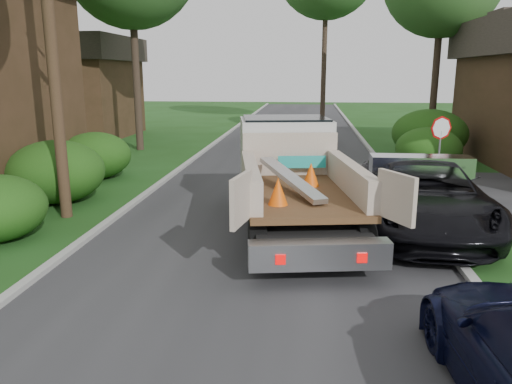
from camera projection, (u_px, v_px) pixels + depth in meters
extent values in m
plane|color=#1A4112|center=(244.00, 311.00, 8.18)|extent=(120.00, 120.00, 0.00)
cube|color=#28282B|center=(279.00, 182.00, 17.85)|extent=(8.00, 90.00, 0.02)
cube|color=#9E9E99|center=(168.00, 178.00, 18.25)|extent=(0.20, 90.00, 0.12)
cube|color=#9E9E99|center=(396.00, 183.00, 17.42)|extent=(0.20, 90.00, 0.12)
cylinder|color=slate|center=(438.00, 162.00, 16.13)|extent=(0.06, 0.06, 2.00)
cylinder|color=#B20A0A|center=(441.00, 128.00, 15.87)|extent=(0.71, 0.32, 0.76)
cylinder|color=#382619|center=(49.00, 24.00, 12.41)|extent=(0.30, 0.30, 10.00)
cube|color=#382717|center=(70.00, 99.00, 30.30)|extent=(7.00, 7.00, 4.50)
cube|color=#332B26|center=(65.00, 49.00, 29.61)|extent=(7.56, 7.56, 1.40)
cube|color=#332B26|center=(64.00, 36.00, 29.45)|extent=(1.05, 7.56, 0.20)
ellipsoid|color=#134610|center=(56.00, 172.00, 14.91)|extent=(2.86, 2.86, 1.87)
ellipsoid|color=#134610|center=(95.00, 155.00, 18.34)|extent=(2.60, 2.60, 1.70)
ellipsoid|color=#134610|center=(428.00, 149.00, 19.97)|extent=(2.60, 2.60, 1.70)
ellipsoid|color=#134610|center=(429.00, 134.00, 22.74)|extent=(3.38, 3.38, 2.21)
cylinder|color=#2D2119|center=(135.00, 58.00, 24.33)|extent=(0.36, 0.36, 9.00)
cylinder|color=#2D2119|center=(436.00, 64.00, 25.77)|extent=(0.36, 0.36, 8.50)
cylinder|color=#2D2119|center=(324.00, 48.00, 35.71)|extent=(0.36, 0.36, 11.00)
cylinder|color=black|center=(248.00, 193.00, 14.03)|extent=(0.50, 1.05, 1.01)
cylinder|color=black|center=(323.00, 192.00, 14.15)|extent=(0.50, 1.05, 1.01)
cylinder|color=black|center=(257.00, 244.00, 9.89)|extent=(0.50, 1.05, 1.01)
cylinder|color=black|center=(363.00, 242.00, 10.01)|extent=(0.50, 1.05, 1.01)
cube|color=black|center=(296.00, 205.00, 12.08)|extent=(3.26, 6.78, 0.27)
cube|color=silver|center=(285.00, 150.00, 14.14)|extent=(2.76, 2.39, 1.74)
cube|color=black|center=(285.00, 128.00, 14.00)|extent=(2.57, 2.20, 0.62)
cube|color=#472D19|center=(301.00, 196.00, 11.22)|extent=(3.09, 4.38, 0.13)
cube|color=beige|center=(290.00, 154.00, 13.04)|extent=(2.45, 0.51, 1.12)
cube|color=beige|center=(251.00, 179.00, 11.07)|extent=(0.89, 3.81, 0.67)
cube|color=beige|center=(350.00, 178.00, 11.20)|extent=(0.89, 3.81, 0.67)
cube|color=silver|center=(319.00, 255.00, 9.00)|extent=(2.61, 0.80, 0.50)
cube|color=#B20505|center=(280.00, 260.00, 8.76)|extent=(0.18, 0.07, 0.18)
cube|color=#B20505|center=(362.00, 258.00, 8.85)|extent=(0.18, 0.07, 0.18)
cube|color=beige|center=(241.00, 199.00, 8.85)|extent=(0.28, 1.01, 0.90)
cube|color=beige|center=(396.00, 197.00, 9.01)|extent=(0.57, 0.92, 0.90)
cube|color=silver|center=(290.00, 178.00, 11.23)|extent=(1.63, 2.73, 0.52)
cone|color=#F2590A|center=(278.00, 191.00, 10.13)|extent=(0.46, 0.46, 0.56)
cone|color=#F2590A|center=(311.00, 174.00, 11.81)|extent=(0.46, 0.46, 0.56)
cube|color=#148C84|center=(302.00, 162.00, 12.82)|extent=(1.23, 0.31, 0.32)
imported|color=black|center=(422.00, 195.00, 12.31)|extent=(3.29, 6.45, 1.75)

